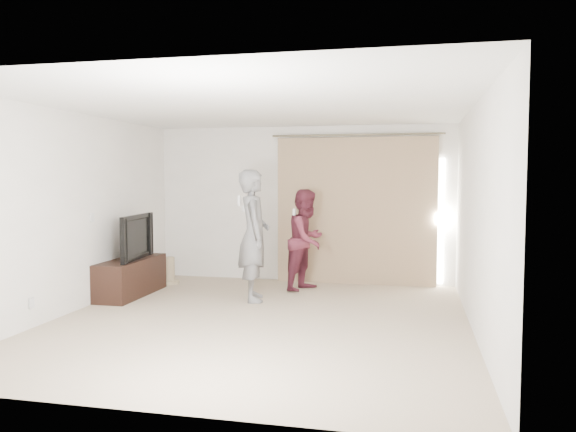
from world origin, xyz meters
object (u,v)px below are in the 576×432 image
object	(u,v)px
person_man	(254,235)
person_woman	(307,240)
tv_console	(131,277)
tv	(130,237)

from	to	relation	value
person_man	person_woman	xyz separation A→B (m)	(0.60, 0.89, -0.15)
person_woman	tv_console	bearing A→B (deg)	-158.72
tv	person_man	bearing A→B (deg)	-93.74
tv_console	person_man	xyz separation A→B (m)	(1.88, 0.08, 0.66)
tv_console	person_man	size ratio (longest dim) A/B	0.76
tv_console	person_woman	xyz separation A→B (m)	(2.48, 0.97, 0.51)
tv_console	person_man	world-z (taller)	person_man
person_man	person_woman	size ratio (longest dim) A/B	1.19
tv_console	tv	bearing A→B (deg)	0.00
tv_console	person_woman	bearing A→B (deg)	21.28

